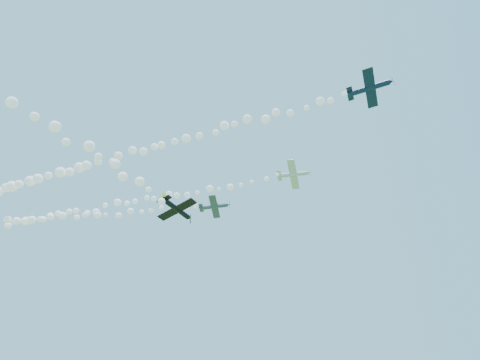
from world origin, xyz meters
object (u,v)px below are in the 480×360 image
(plane_grey, at_px, (214,206))
(plane_black, at_px, (177,209))
(plane_navy, at_px, (370,88))
(plane_white, at_px, (293,174))

(plane_grey, height_order, plane_black, plane_grey)
(plane_grey, distance_m, plane_black, 21.44)
(plane_navy, relative_size, plane_black, 1.19)
(plane_navy, height_order, plane_grey, plane_navy)
(plane_navy, bearing_deg, plane_white, 142.17)
(plane_navy, distance_m, plane_grey, 36.18)
(plane_white, xyz_separation_m, plane_black, (-14.99, -15.71, -14.81))
(plane_grey, xyz_separation_m, plane_black, (1.62, -17.47, -12.33))
(plane_grey, bearing_deg, plane_black, -98.06)
(plane_navy, height_order, plane_black, plane_navy)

